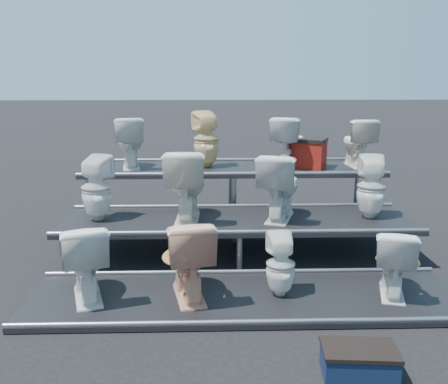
{
  "coord_description": "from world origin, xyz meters",
  "views": [
    {
      "loc": [
        -0.34,
        -5.8,
        2.15
      ],
      "look_at": [
        -0.16,
        0.1,
        0.77
      ],
      "focal_mm": 40.0,
      "sensor_mm": 36.0,
      "label": 1
    }
  ],
  "objects_px": {
    "toilet_11": "(357,143)",
    "toilet_8": "(130,142)",
    "toilet_2": "(281,265)",
    "toilet_10": "(289,142)",
    "toilet_4": "(96,188)",
    "toilet_3": "(393,261)",
    "toilet_5": "(186,184)",
    "toilet_6": "(280,186)",
    "step_stool": "(359,363)",
    "toilet_0": "(85,260)",
    "toilet_7": "(372,187)",
    "toilet_9": "(206,139)",
    "red_crate": "(306,154)",
    "toilet_1": "(188,257)"
  },
  "relations": [
    {
      "from": "toilet_11",
      "to": "toilet_8",
      "type": "bearing_deg",
      "value": -3.53
    },
    {
      "from": "toilet_2",
      "to": "toilet_8",
      "type": "distance_m",
      "value": 3.28
    },
    {
      "from": "toilet_10",
      "to": "toilet_4",
      "type": "bearing_deg",
      "value": 51.51
    },
    {
      "from": "toilet_3",
      "to": "toilet_5",
      "type": "bearing_deg",
      "value": -16.36
    },
    {
      "from": "toilet_4",
      "to": "toilet_6",
      "type": "relative_size",
      "value": 0.97
    },
    {
      "from": "toilet_5",
      "to": "step_stool",
      "type": "height_order",
      "value": "toilet_5"
    },
    {
      "from": "toilet_0",
      "to": "step_stool",
      "type": "xyz_separation_m",
      "value": [
        2.28,
        -1.26,
        -0.34
      ]
    },
    {
      "from": "toilet_7",
      "to": "toilet_5",
      "type": "bearing_deg",
      "value": 10.99
    },
    {
      "from": "toilet_0",
      "to": "toilet_9",
      "type": "distance_m",
      "value": 2.96
    },
    {
      "from": "step_stool",
      "to": "toilet_0",
      "type": "bearing_deg",
      "value": 155.76
    },
    {
      "from": "toilet_2",
      "to": "toilet_9",
      "type": "distance_m",
      "value": 2.84
    },
    {
      "from": "toilet_10",
      "to": "toilet_11",
      "type": "relative_size",
      "value": 1.04
    },
    {
      "from": "toilet_0",
      "to": "toilet_10",
      "type": "xyz_separation_m",
      "value": [
        2.34,
        2.6,
        0.78
      ]
    },
    {
      "from": "toilet_5",
      "to": "toilet_8",
      "type": "xyz_separation_m",
      "value": [
        -0.85,
        1.3,
        0.34
      ]
    },
    {
      "from": "toilet_10",
      "to": "toilet_11",
      "type": "xyz_separation_m",
      "value": [
        0.99,
        0.0,
        -0.02
      ]
    },
    {
      "from": "toilet_0",
      "to": "red_crate",
      "type": "bearing_deg",
      "value": -152.6
    },
    {
      "from": "toilet_3",
      "to": "toilet_6",
      "type": "distance_m",
      "value": 1.67
    },
    {
      "from": "toilet_7",
      "to": "toilet_8",
      "type": "height_order",
      "value": "toilet_8"
    },
    {
      "from": "step_stool",
      "to": "toilet_6",
      "type": "bearing_deg",
      "value": 100.2
    },
    {
      "from": "toilet_10",
      "to": "toilet_6",
      "type": "bearing_deg",
      "value": 100.47
    },
    {
      "from": "toilet_8",
      "to": "toilet_10",
      "type": "height_order",
      "value": "same"
    },
    {
      "from": "toilet_0",
      "to": "red_crate",
      "type": "distance_m",
      "value": 3.68
    },
    {
      "from": "toilet_3",
      "to": "toilet_9",
      "type": "bearing_deg",
      "value": -39.09
    },
    {
      "from": "toilet_11",
      "to": "toilet_5",
      "type": "bearing_deg",
      "value": 24.74
    },
    {
      "from": "toilet_0",
      "to": "toilet_7",
      "type": "xyz_separation_m",
      "value": [
        3.14,
        1.3,
        0.4
      ]
    },
    {
      "from": "toilet_3",
      "to": "toilet_7",
      "type": "relative_size",
      "value": 0.88
    },
    {
      "from": "toilet_0",
      "to": "toilet_6",
      "type": "relative_size",
      "value": 0.95
    },
    {
      "from": "toilet_9",
      "to": "toilet_3",
      "type": "bearing_deg",
      "value": 105.28
    },
    {
      "from": "toilet_2",
      "to": "toilet_5",
      "type": "height_order",
      "value": "toilet_5"
    },
    {
      "from": "toilet_3",
      "to": "toilet_11",
      "type": "bearing_deg",
      "value": -81.95
    },
    {
      "from": "toilet_10",
      "to": "toilet_3",
      "type": "bearing_deg",
      "value": 127.51
    },
    {
      "from": "toilet_6",
      "to": "red_crate",
      "type": "xyz_separation_m",
      "value": [
        0.55,
        1.25,
        0.18
      ]
    },
    {
      "from": "toilet_6",
      "to": "red_crate",
      "type": "relative_size",
      "value": 1.56
    },
    {
      "from": "toilet_3",
      "to": "toilet_9",
      "type": "xyz_separation_m",
      "value": [
        -1.82,
        2.6,
        0.86
      ]
    },
    {
      "from": "toilet_1",
      "to": "toilet_8",
      "type": "height_order",
      "value": "toilet_8"
    },
    {
      "from": "toilet_5",
      "to": "toilet_7",
      "type": "relative_size",
      "value": 1.12
    },
    {
      "from": "toilet_9",
      "to": "toilet_10",
      "type": "relative_size",
      "value": 1.11
    },
    {
      "from": "toilet_1",
      "to": "toilet_8",
      "type": "xyz_separation_m",
      "value": [
        -0.92,
        2.6,
        0.76
      ]
    },
    {
      "from": "toilet_6",
      "to": "toilet_11",
      "type": "bearing_deg",
      "value": -116.53
    },
    {
      "from": "toilet_0",
      "to": "toilet_10",
      "type": "height_order",
      "value": "toilet_10"
    },
    {
      "from": "toilet_0",
      "to": "toilet_11",
      "type": "distance_m",
      "value": 4.29
    },
    {
      "from": "toilet_2",
      "to": "toilet_9",
      "type": "height_order",
      "value": "toilet_9"
    },
    {
      "from": "toilet_2",
      "to": "toilet_10",
      "type": "xyz_separation_m",
      "value": [
        0.47,
        2.6,
        0.85
      ]
    },
    {
      "from": "step_stool",
      "to": "toilet_5",
      "type": "bearing_deg",
      "value": 122.77
    },
    {
      "from": "toilet_2",
      "to": "toilet_6",
      "type": "xyz_separation_m",
      "value": [
        0.16,
        1.3,
        0.49
      ]
    },
    {
      "from": "toilet_1",
      "to": "toilet_4",
      "type": "xyz_separation_m",
      "value": [
        -1.13,
        1.3,
        0.39
      ]
    },
    {
      "from": "toilet_2",
      "to": "toilet_4",
      "type": "distance_m",
      "value": 2.45
    },
    {
      "from": "toilet_3",
      "to": "toilet_10",
      "type": "relative_size",
      "value": 0.93
    },
    {
      "from": "toilet_1",
      "to": "toilet_7",
      "type": "height_order",
      "value": "toilet_7"
    },
    {
      "from": "toilet_3",
      "to": "step_stool",
      "type": "bearing_deg",
      "value": 77.11
    }
  ]
}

